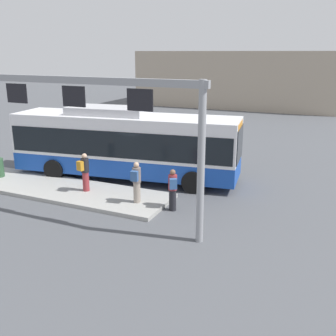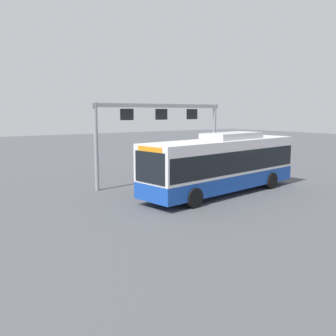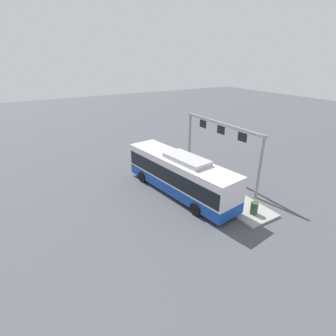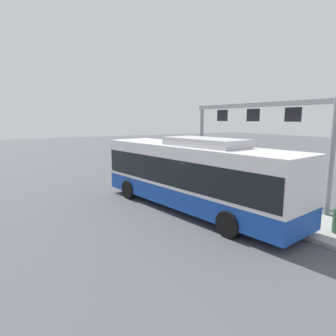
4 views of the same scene
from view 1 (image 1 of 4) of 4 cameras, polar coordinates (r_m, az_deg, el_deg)
name	(u,v)px [view 1 (image 1 of 4)]	position (r m, az deg, el deg)	size (l,w,h in m)	color
ground_plane	(126,178)	(19.41, -6.11, -1.42)	(120.00, 120.00, 0.00)	#4C4F54
platform_curb	(62,189)	(18.06, -15.18, -3.04)	(10.00, 2.80, 0.16)	#9E9E99
bus_main	(125,142)	(18.93, -6.30, 3.81)	(11.13, 3.97, 3.46)	#1947AD
person_boarding	(136,181)	(15.51, -4.62, -1.95)	(0.39, 0.56, 1.67)	gray
person_waiting_near	(173,189)	(15.08, 0.69, -3.08)	(0.52, 0.60, 1.67)	black
person_waiting_mid	(85,171)	(17.14, -12.04, -0.46)	(0.42, 0.58, 1.67)	maroon
platform_sign_gantry	(75,117)	(14.07, -13.37, 7.18)	(9.71, 0.24, 5.20)	gray
station_building	(238,79)	(45.95, 10.11, 12.66)	(21.85, 8.00, 6.04)	tan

